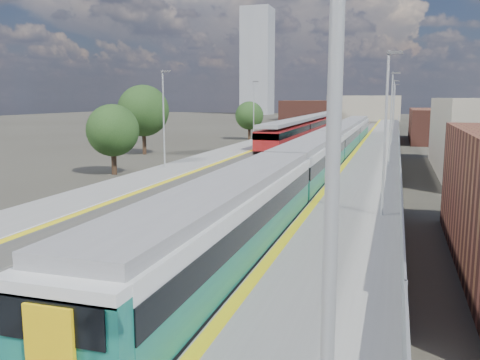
% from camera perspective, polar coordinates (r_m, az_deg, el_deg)
% --- Properties ---
extents(ground, '(320.00, 320.00, 0.00)m').
position_cam_1_polar(ground, '(52.92, 9.28, 2.12)').
color(ground, '#47443A').
rests_on(ground, ground).
extents(ballast_bed, '(10.50, 155.00, 0.06)m').
position_cam_1_polar(ballast_bed, '(55.71, 7.35, 2.55)').
color(ballast_bed, '#565451').
rests_on(ballast_bed, ground).
extents(tracks, '(8.96, 160.00, 0.17)m').
position_cam_1_polar(tracks, '(57.25, 8.23, 2.79)').
color(tracks, '#4C3323').
rests_on(tracks, ground).
extents(platform_right, '(4.70, 155.00, 8.52)m').
position_cam_1_polar(platform_right, '(54.89, 15.13, 2.74)').
color(platform_right, slate).
rests_on(platform_right, ground).
extents(platform_left, '(4.30, 155.00, 8.52)m').
position_cam_1_polar(platform_left, '(57.18, 0.62, 3.29)').
color(platform_left, slate).
rests_on(platform_left, ground).
extents(buildings, '(72.00, 185.50, 40.00)m').
position_cam_1_polar(buildings, '(142.95, 7.06, 10.88)').
color(buildings, brown).
rests_on(buildings, ground).
extents(green_train, '(2.72, 75.73, 2.99)m').
position_cam_1_polar(green_train, '(45.37, 9.97, 3.61)').
color(green_train, black).
rests_on(green_train, ground).
extents(red_train, '(2.82, 57.30, 3.57)m').
position_cam_1_polar(red_train, '(79.50, 8.01, 6.02)').
color(red_train, black).
rests_on(red_train, ground).
extents(tree_a, '(4.37, 4.37, 5.93)m').
position_cam_1_polar(tree_a, '(43.94, -14.10, 5.42)').
color(tree_a, '#382619').
rests_on(tree_a, ground).
extents(tree_b, '(5.82, 5.82, 7.89)m').
position_cam_1_polar(tree_b, '(59.06, -10.81, 7.64)').
color(tree_b, '#382619').
rests_on(tree_b, ground).
extents(tree_c, '(4.34, 4.34, 5.88)m').
position_cam_1_polar(tree_c, '(78.71, 1.06, 7.24)').
color(tree_c, '#382619').
rests_on(tree_c, ground).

